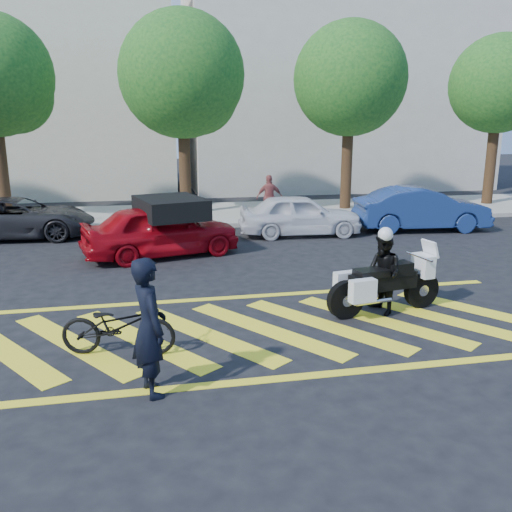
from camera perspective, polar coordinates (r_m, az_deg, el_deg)
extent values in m
plane|color=black|center=(9.72, -1.79, -7.97)|extent=(90.00, 90.00, 0.00)
cube|color=#9E998E|center=(21.24, -7.35, 4.31)|extent=(60.00, 5.00, 0.15)
cube|color=yellow|center=(9.90, -24.93, -8.92)|extent=(2.43, 3.21, 0.01)
cube|color=yellow|center=(9.69, -18.53, -8.79)|extent=(2.43, 3.21, 0.01)
cube|color=yellow|center=(9.60, -11.95, -8.55)|extent=(2.43, 3.21, 0.01)
cube|color=yellow|center=(9.65, -5.34, -8.19)|extent=(2.43, 3.21, 0.01)
cube|color=yellow|center=(9.81, 1.12, -7.73)|extent=(2.43, 3.21, 0.01)
cube|color=yellow|center=(10.09, 7.27, -7.20)|extent=(2.43, 3.21, 0.01)
cube|color=yellow|center=(10.49, 13.01, -6.64)|extent=(2.43, 3.21, 0.01)
cube|color=yellow|center=(10.97, 18.28, -6.06)|extent=(2.43, 3.21, 0.01)
cube|color=yellow|center=(11.55, 23.05, -5.49)|extent=(2.43, 3.21, 0.01)
cube|color=yellow|center=(8.02, 0.59, -12.95)|extent=(12.00, 0.20, 0.01)
cube|color=yellow|center=(11.48, -3.41, -4.44)|extent=(12.00, 0.20, 0.01)
cube|color=beige|center=(30.61, -24.75, 15.41)|extent=(16.00, 8.00, 10.00)
cube|color=beige|center=(31.73, 8.17, 17.32)|extent=(16.00, 8.00, 11.00)
cylinder|color=black|center=(21.53, -25.22, 8.39)|extent=(0.44, 0.44, 4.00)
sphere|color=#144E1C|center=(21.65, -24.16, 15.25)|extent=(2.73, 2.73, 2.73)
cylinder|color=black|center=(21.00, -7.51, 9.49)|extent=(0.44, 0.44, 4.00)
sphere|color=#144E1C|center=(21.00, -7.81, 18.40)|extent=(4.60, 4.60, 4.60)
sphere|color=#144E1C|center=(21.31, -6.13, 16.52)|extent=(2.99, 2.99, 2.99)
cylinder|color=black|center=(22.43, 9.53, 9.70)|extent=(0.44, 0.44, 4.00)
sphere|color=#144E1C|center=(22.42, 9.88, 17.90)|extent=(4.40, 4.40, 4.40)
sphere|color=#144E1C|center=(22.88, 10.98, 16.12)|extent=(2.86, 2.86, 2.86)
cylinder|color=black|center=(25.48, 23.49, 9.25)|extent=(0.44, 0.44, 4.00)
sphere|color=#144E1C|center=(25.47, 24.20, 16.20)|extent=(4.00, 4.00, 4.00)
sphere|color=#144E1C|center=(26.03, 24.79, 14.74)|extent=(2.60, 2.60, 2.60)
imported|color=black|center=(7.44, -11.16, -7.36)|extent=(0.64, 0.81, 1.93)
imported|color=black|center=(8.95, -14.30, -7.14)|extent=(1.91, 1.01, 0.96)
cylinder|color=black|center=(10.36, 9.42, -4.58)|extent=(0.75, 0.28, 0.73)
cylinder|color=silver|center=(10.36, 9.42, -4.58)|extent=(0.25, 0.21, 0.22)
cylinder|color=black|center=(11.32, 17.00, -3.41)|extent=(0.75, 0.28, 0.73)
cylinder|color=silver|center=(11.32, 17.00, -3.41)|extent=(0.25, 0.21, 0.22)
cube|color=black|center=(10.71, 13.22, -2.60)|extent=(1.42, 0.52, 0.33)
cube|color=black|center=(10.83, 14.74, -1.27)|extent=(0.55, 0.41, 0.24)
cube|color=black|center=(10.50, 12.03, -1.73)|extent=(0.67, 0.48, 0.13)
cube|color=silver|center=(11.18, 17.19, -0.96)|extent=(0.32, 0.50, 0.44)
cube|color=silver|center=(10.61, 9.50, -2.74)|extent=(0.53, 0.28, 0.42)
cube|color=silver|center=(10.15, 11.17, -3.61)|extent=(0.53, 0.28, 0.42)
imported|color=black|center=(10.67, 13.24, -1.86)|extent=(0.72, 0.85, 1.57)
imported|color=#A20711|center=(15.06, -9.96, 2.69)|extent=(4.55, 2.76, 1.45)
imported|color=black|center=(18.76, -23.73, 3.69)|extent=(4.73, 2.35, 1.29)
imported|color=silver|center=(17.63, 4.66, 4.34)|extent=(4.05, 1.86, 1.35)
imported|color=navy|center=(19.24, 17.00, 4.77)|extent=(4.58, 2.00, 1.47)
imported|color=#9F4C48|center=(19.60, 1.42, 6.19)|extent=(0.95, 0.43, 1.60)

